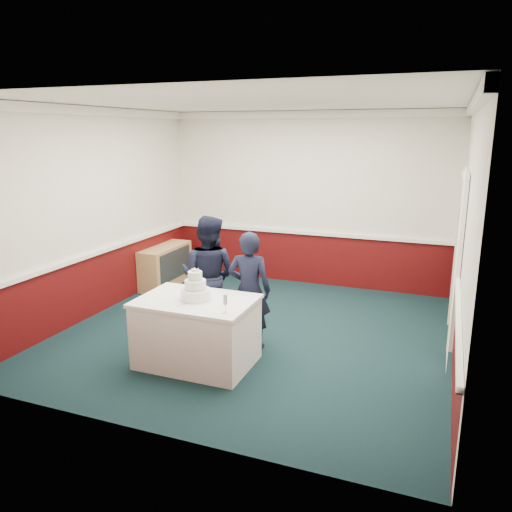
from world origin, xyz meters
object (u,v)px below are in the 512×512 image
(cake_table, at_px, (197,331))
(cake_knife, at_px, (185,304))
(sideboard, at_px, (166,266))
(person_woman, at_px, (249,290))
(champagne_flute, at_px, (225,301))
(person_man, at_px, (208,276))
(wedding_cake, at_px, (196,290))

(cake_table, height_order, cake_knife, cake_knife)
(cake_table, bearing_deg, sideboard, 127.49)
(person_woman, bearing_deg, sideboard, -47.97)
(champagne_flute, bearing_deg, sideboard, 130.93)
(cake_table, bearing_deg, person_man, 107.32)
(wedding_cake, bearing_deg, person_man, 107.32)
(person_woman, bearing_deg, cake_table, 50.48)
(sideboard, height_order, wedding_cake, wedding_cake)
(cake_table, relative_size, champagne_flute, 6.44)
(sideboard, height_order, cake_knife, cake_knife)
(sideboard, distance_m, cake_knife, 3.40)
(sideboard, bearing_deg, wedding_cake, -52.51)
(champagne_flute, xyz_separation_m, person_man, (-0.77, 1.14, -0.12))
(champagne_flute, bearing_deg, person_man, 123.99)
(cake_knife, distance_m, person_woman, 0.96)
(sideboard, relative_size, person_woman, 0.81)
(sideboard, distance_m, person_man, 2.45)
(sideboard, bearing_deg, person_woman, -38.87)
(champagne_flute, bearing_deg, cake_table, 150.75)
(wedding_cake, distance_m, cake_knife, 0.23)
(cake_knife, bearing_deg, person_man, 125.09)
(sideboard, xyz_separation_m, person_man, (1.70, -1.71, 0.45))
(cake_knife, relative_size, person_man, 0.14)
(cake_knife, bearing_deg, sideboard, 147.45)
(wedding_cake, distance_m, person_woman, 0.79)
(sideboard, height_order, person_man, person_man)
(cake_knife, bearing_deg, cake_table, 103.91)
(cake_table, distance_m, champagne_flute, 0.78)
(cake_table, relative_size, wedding_cake, 3.63)
(wedding_cake, height_order, cake_knife, wedding_cake)
(champagne_flute, xyz_separation_m, person_woman, (-0.11, 0.94, -0.18))
(person_woman, bearing_deg, champagne_flute, 87.53)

